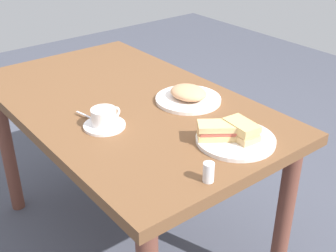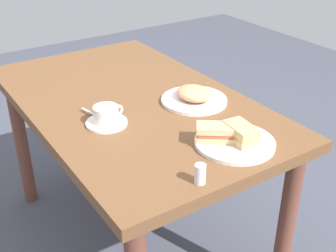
{
  "view_description": "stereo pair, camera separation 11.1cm",
  "coord_description": "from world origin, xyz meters",
  "px_view_note": "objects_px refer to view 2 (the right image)",
  "views": [
    {
      "loc": [
        1.31,
        -0.82,
        1.44
      ],
      "look_at": [
        0.31,
        -0.03,
        0.75
      ],
      "focal_mm": 47.18,
      "sensor_mm": 36.0,
      "label": 1
    },
    {
      "loc": [
        1.37,
        -0.73,
        1.44
      ],
      "look_at": [
        0.31,
        -0.03,
        0.75
      ],
      "focal_mm": 47.18,
      "sensor_mm": 36.0,
      "label": 2
    }
  ],
  "objects_px": {
    "sandwich_front": "(241,133)",
    "coffee_saucer": "(107,123)",
    "sandwich_back": "(220,133)",
    "dining_table": "(132,120)",
    "sandwich_plate": "(235,143)",
    "spoon": "(93,114)",
    "salt_shaker": "(200,174)",
    "coffee_cup": "(106,114)",
    "side_plate": "(194,100)"
  },
  "relations": [
    {
      "from": "sandwich_plate",
      "to": "coffee_saucer",
      "type": "relative_size",
      "value": 1.79
    },
    {
      "from": "coffee_cup",
      "to": "salt_shaker",
      "type": "xyz_separation_m",
      "value": [
        0.45,
        0.06,
        -0.01
      ]
    },
    {
      "from": "dining_table",
      "to": "sandwich_back",
      "type": "relative_size",
      "value": 8.1
    },
    {
      "from": "coffee_saucer",
      "to": "coffee_cup",
      "type": "relative_size",
      "value": 1.27
    },
    {
      "from": "dining_table",
      "to": "coffee_cup",
      "type": "relative_size",
      "value": 11.42
    },
    {
      "from": "dining_table",
      "to": "sandwich_plate",
      "type": "relative_size",
      "value": 5.02
    },
    {
      "from": "sandwich_front",
      "to": "coffee_saucer",
      "type": "bearing_deg",
      "value": -140.43
    },
    {
      "from": "dining_table",
      "to": "sandwich_plate",
      "type": "bearing_deg",
      "value": 12.17
    },
    {
      "from": "salt_shaker",
      "to": "side_plate",
      "type": "bearing_deg",
      "value": 145.45
    },
    {
      "from": "coffee_cup",
      "to": "side_plate",
      "type": "bearing_deg",
      "value": 86.81
    },
    {
      "from": "dining_table",
      "to": "coffee_cup",
      "type": "height_order",
      "value": "coffee_cup"
    },
    {
      "from": "spoon",
      "to": "sandwich_front",
      "type": "bearing_deg",
      "value": 35.6
    },
    {
      "from": "sandwich_back",
      "to": "coffee_saucer",
      "type": "xyz_separation_m",
      "value": [
        -0.31,
        -0.24,
        -0.03
      ]
    },
    {
      "from": "side_plate",
      "to": "coffee_cup",
      "type": "bearing_deg",
      "value": -93.19
    },
    {
      "from": "sandwich_back",
      "to": "coffee_saucer",
      "type": "bearing_deg",
      "value": -142.48
    },
    {
      "from": "sandwich_front",
      "to": "side_plate",
      "type": "xyz_separation_m",
      "value": [
        -0.33,
        0.07,
        -0.03
      ]
    },
    {
      "from": "sandwich_back",
      "to": "salt_shaker",
      "type": "distance_m",
      "value": 0.23
    },
    {
      "from": "dining_table",
      "to": "sandwich_plate",
      "type": "distance_m",
      "value": 0.51
    },
    {
      "from": "dining_table",
      "to": "salt_shaker",
      "type": "xyz_separation_m",
      "value": [
        0.59,
        -0.11,
        0.12
      ]
    },
    {
      "from": "spoon",
      "to": "salt_shaker",
      "type": "height_order",
      "value": "salt_shaker"
    },
    {
      "from": "coffee_cup",
      "to": "spoon",
      "type": "bearing_deg",
      "value": -167.23
    },
    {
      "from": "side_plate",
      "to": "sandwich_back",
      "type": "bearing_deg",
      "value": -21.7
    },
    {
      "from": "dining_table",
      "to": "side_plate",
      "type": "height_order",
      "value": "side_plate"
    },
    {
      "from": "spoon",
      "to": "coffee_cup",
      "type": "bearing_deg",
      "value": 12.77
    },
    {
      "from": "side_plate",
      "to": "salt_shaker",
      "type": "xyz_separation_m",
      "value": [
        0.43,
        -0.3,
        0.02
      ]
    },
    {
      "from": "coffee_cup",
      "to": "sandwich_back",
      "type": "bearing_deg",
      "value": 37.33
    },
    {
      "from": "coffee_cup",
      "to": "side_plate",
      "type": "xyz_separation_m",
      "value": [
        0.02,
        0.36,
        -0.03
      ]
    },
    {
      "from": "dining_table",
      "to": "salt_shaker",
      "type": "relative_size",
      "value": 21.87
    },
    {
      "from": "salt_shaker",
      "to": "spoon",
      "type": "bearing_deg",
      "value": -171.62
    },
    {
      "from": "dining_table",
      "to": "coffee_cup",
      "type": "distance_m",
      "value": 0.26
    },
    {
      "from": "sandwich_plate",
      "to": "coffee_saucer",
      "type": "distance_m",
      "value": 0.44
    },
    {
      "from": "salt_shaker",
      "to": "sandwich_back",
      "type": "bearing_deg",
      "value": 127.22
    },
    {
      "from": "sandwich_front",
      "to": "coffee_cup",
      "type": "bearing_deg",
      "value": -140.59
    },
    {
      "from": "sandwich_front",
      "to": "spoon",
      "type": "height_order",
      "value": "sandwich_front"
    },
    {
      "from": "sandwich_plate",
      "to": "salt_shaker",
      "type": "distance_m",
      "value": 0.24
    },
    {
      "from": "coffee_saucer",
      "to": "coffee_cup",
      "type": "height_order",
      "value": "coffee_cup"
    },
    {
      "from": "side_plate",
      "to": "coffee_saucer",
      "type": "bearing_deg",
      "value": -93.16
    },
    {
      "from": "sandwich_plate",
      "to": "coffee_cup",
      "type": "bearing_deg",
      "value": -141.32
    },
    {
      "from": "sandwich_back",
      "to": "side_plate",
      "type": "xyz_separation_m",
      "value": [
        -0.29,
        0.12,
        -0.03
      ]
    },
    {
      "from": "sandwich_front",
      "to": "coffee_cup",
      "type": "relative_size",
      "value": 1.07
    },
    {
      "from": "coffee_saucer",
      "to": "salt_shaker",
      "type": "relative_size",
      "value": 2.44
    },
    {
      "from": "sandwich_back",
      "to": "coffee_saucer",
      "type": "relative_size",
      "value": 1.11
    },
    {
      "from": "sandwich_plate",
      "to": "coffee_cup",
      "type": "xyz_separation_m",
      "value": [
        -0.35,
        -0.28,
        0.03
      ]
    },
    {
      "from": "sandwich_plate",
      "to": "spoon",
      "type": "relative_size",
      "value": 2.6
    },
    {
      "from": "sandwich_front",
      "to": "salt_shaker",
      "type": "distance_m",
      "value": 0.25
    },
    {
      "from": "sandwich_front",
      "to": "side_plate",
      "type": "bearing_deg",
      "value": 168.81
    },
    {
      "from": "dining_table",
      "to": "side_plate",
      "type": "xyz_separation_m",
      "value": [
        0.16,
        0.18,
        0.1
      ]
    },
    {
      "from": "sandwich_front",
      "to": "sandwich_back",
      "type": "relative_size",
      "value": 0.76
    },
    {
      "from": "coffee_cup",
      "to": "spoon",
      "type": "relative_size",
      "value": 1.14
    },
    {
      "from": "dining_table",
      "to": "sandwich_front",
      "type": "distance_m",
      "value": 0.52
    }
  ]
}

